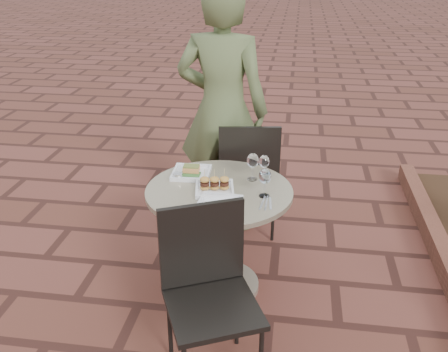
# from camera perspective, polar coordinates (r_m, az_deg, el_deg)

# --- Properties ---
(ground) EXTENTS (60.00, 60.00, 0.00)m
(ground) POSITION_cam_1_polar(r_m,az_deg,el_deg) (3.56, -1.22, -10.94)
(ground) COLOR #582A22
(ground) RESTS_ON ground
(cafe_table) EXTENTS (0.90, 0.90, 0.73)m
(cafe_table) POSITION_cam_1_polar(r_m,az_deg,el_deg) (3.16, -0.54, -5.51)
(cafe_table) COLOR gray
(cafe_table) RESTS_ON ground
(chair_far) EXTENTS (0.50, 0.50, 0.93)m
(chair_far) POSITION_cam_1_polar(r_m,az_deg,el_deg) (3.73, 2.79, 0.63)
(chair_far) COLOR black
(chair_far) RESTS_ON ground
(chair_near) EXTENTS (0.58, 0.58, 0.93)m
(chair_near) POSITION_cam_1_polar(r_m,az_deg,el_deg) (2.56, -1.88, -11.82)
(chair_near) COLOR black
(chair_near) RESTS_ON ground
(diner) EXTENTS (0.73, 0.52, 1.91)m
(diner) POSITION_cam_1_polar(r_m,az_deg,el_deg) (3.76, -0.19, 7.45)
(diner) COLOR #4A562F
(diner) RESTS_ON ground
(plate_salmon) EXTENTS (0.25, 0.25, 0.07)m
(plate_salmon) POSITION_cam_1_polar(r_m,az_deg,el_deg) (3.23, -3.75, 0.44)
(plate_salmon) COLOR silver
(plate_salmon) RESTS_ON cafe_table
(plate_sliders) EXTENTS (0.27, 0.27, 0.15)m
(plate_sliders) POSITION_cam_1_polar(r_m,az_deg,el_deg) (3.00, -1.09, -1.18)
(plate_sliders) COLOR silver
(plate_sliders) RESTS_ON cafe_table
(plate_tuna) EXTENTS (0.26, 0.26, 0.03)m
(plate_tuna) POSITION_cam_1_polar(r_m,az_deg,el_deg) (2.83, -0.60, -3.25)
(plate_tuna) COLOR silver
(plate_tuna) RESTS_ON cafe_table
(wine_glass_right) EXTENTS (0.07, 0.07, 0.18)m
(wine_glass_right) POSITION_cam_1_polar(r_m,az_deg,el_deg) (2.91, 4.70, -0.13)
(wine_glass_right) COLOR white
(wine_glass_right) RESTS_ON cafe_table
(wine_glass_mid) EXTENTS (0.08, 0.08, 0.18)m
(wine_glass_mid) POSITION_cam_1_polar(r_m,az_deg,el_deg) (3.12, 3.31, 1.71)
(wine_glass_mid) COLOR white
(wine_glass_mid) RESTS_ON cafe_table
(wine_glass_far) EXTENTS (0.07, 0.07, 0.16)m
(wine_glass_far) POSITION_cam_1_polar(r_m,az_deg,el_deg) (3.15, 4.60, 1.61)
(wine_glass_far) COLOR white
(wine_glass_far) RESTS_ON cafe_table
(steel_ramekin) EXTENTS (0.08, 0.08, 0.05)m
(steel_ramekin) POSITION_cam_1_polar(r_m,az_deg,el_deg) (3.16, -5.30, -0.05)
(steel_ramekin) COLOR silver
(steel_ramekin) RESTS_ON cafe_table
(cutlery_set) EXTENTS (0.08, 0.18, 0.00)m
(cutlery_set) POSITION_cam_1_polar(r_m,az_deg,el_deg) (2.88, 4.87, -3.10)
(cutlery_set) COLOR silver
(cutlery_set) RESTS_ON cafe_table
(planter_curb) EXTENTS (0.12, 3.00, 0.15)m
(planter_curb) POSITION_cam_1_polar(r_m,az_deg,el_deg) (3.89, 23.83, -8.58)
(planter_curb) COLOR brown
(planter_curb) RESTS_ON ground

